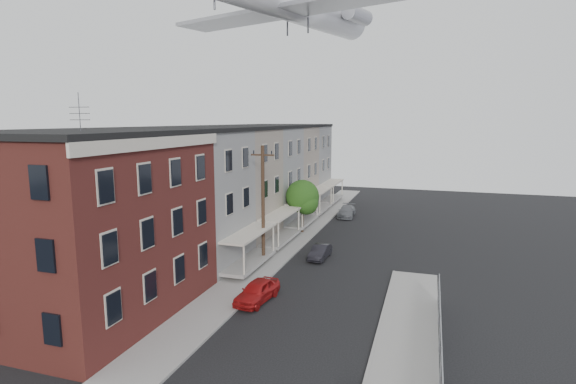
# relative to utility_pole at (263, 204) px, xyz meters

# --- Properties ---
(sidewalk_left) EXTENTS (3.00, 62.00, 0.12)m
(sidewalk_left) POSITION_rel_utility_pole_xyz_m (0.10, 6.00, -4.61)
(sidewalk_left) COLOR gray
(sidewalk_left) RESTS_ON ground
(sidewalk_right) EXTENTS (3.00, 26.00, 0.12)m
(sidewalk_right) POSITION_rel_utility_pole_xyz_m (11.10, -12.00, -4.61)
(sidewalk_right) COLOR gray
(sidewalk_right) RESTS_ON ground
(curb_left) EXTENTS (0.15, 62.00, 0.14)m
(curb_left) POSITION_rel_utility_pole_xyz_m (1.55, 6.00, -4.60)
(curb_left) COLOR gray
(curb_left) RESTS_ON ground
(curb_right) EXTENTS (0.15, 26.00, 0.14)m
(curb_right) POSITION_rel_utility_pole_xyz_m (9.65, -12.00, -4.60)
(curb_right) COLOR gray
(curb_right) RESTS_ON ground
(corner_building) EXTENTS (10.31, 12.30, 12.15)m
(corner_building) POSITION_rel_utility_pole_xyz_m (-6.40, -11.00, 0.49)
(corner_building) COLOR #341510
(corner_building) RESTS_ON ground
(row_house_a) EXTENTS (11.98, 7.00, 10.30)m
(row_house_a) POSITION_rel_utility_pole_xyz_m (-6.36, -1.50, 0.45)
(row_house_a) COLOR slate
(row_house_a) RESTS_ON ground
(row_house_b) EXTENTS (11.98, 7.00, 10.30)m
(row_house_b) POSITION_rel_utility_pole_xyz_m (-6.36, 5.50, 0.45)
(row_house_b) COLOR slate
(row_house_b) RESTS_ON ground
(row_house_c) EXTENTS (11.98, 7.00, 10.30)m
(row_house_c) POSITION_rel_utility_pole_xyz_m (-6.36, 12.50, 0.45)
(row_house_c) COLOR slate
(row_house_c) RESTS_ON ground
(row_house_d) EXTENTS (11.98, 7.00, 10.30)m
(row_house_d) POSITION_rel_utility_pole_xyz_m (-6.36, 19.50, 0.45)
(row_house_d) COLOR slate
(row_house_d) RESTS_ON ground
(row_house_e) EXTENTS (11.98, 7.00, 10.30)m
(row_house_e) POSITION_rel_utility_pole_xyz_m (-6.36, 26.50, 0.45)
(row_house_e) COLOR slate
(row_house_e) RESTS_ON ground
(chainlink_fence) EXTENTS (0.06, 18.06, 1.90)m
(chainlink_fence) POSITION_rel_utility_pole_xyz_m (12.60, -13.00, -3.68)
(chainlink_fence) COLOR gray
(chainlink_fence) RESTS_ON ground
(utility_pole) EXTENTS (1.80, 0.26, 9.00)m
(utility_pole) POSITION_rel_utility_pole_xyz_m (0.00, 0.00, 0.00)
(utility_pole) COLOR black
(utility_pole) RESTS_ON ground
(street_tree) EXTENTS (3.22, 3.20, 5.20)m
(street_tree) POSITION_rel_utility_pole_xyz_m (0.33, 9.92, -1.22)
(street_tree) COLOR black
(street_tree) RESTS_ON ground
(car_near) EXTENTS (2.02, 3.98, 1.30)m
(car_near) POSITION_rel_utility_pole_xyz_m (2.20, -6.83, -4.03)
(car_near) COLOR #AD1616
(car_near) RESTS_ON ground
(car_mid) EXTENTS (1.30, 3.35, 1.09)m
(car_mid) POSITION_rel_utility_pole_xyz_m (3.80, 2.57, -4.13)
(car_mid) COLOR black
(car_mid) RESTS_ON ground
(car_far) EXTENTS (1.94, 4.37, 1.25)m
(car_far) POSITION_rel_utility_pole_xyz_m (2.94, 18.61, -4.05)
(car_far) COLOR slate
(car_far) RESTS_ON ground
(airplane) EXTENTS (21.91, 25.07, 7.27)m
(airplane) POSITION_rel_utility_pole_xyz_m (0.13, 7.73, 15.88)
(airplane) COLOR white
(airplane) RESTS_ON ground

